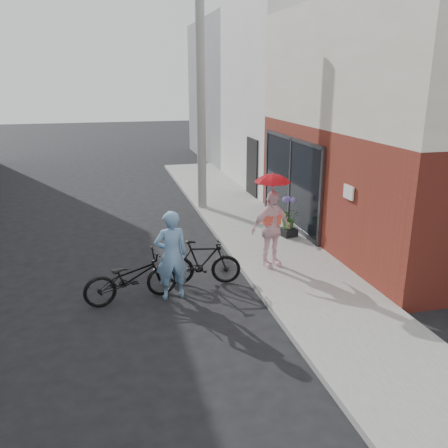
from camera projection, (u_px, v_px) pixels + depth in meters
name	position (u px, v px, depth m)	size (l,w,h in m)	color
ground	(209.00, 288.00, 9.87)	(80.00, 80.00, 0.00)	black
sidewalk	(272.00, 245.00, 12.19)	(2.20, 24.00, 0.12)	gray
curb	(228.00, 249.00, 11.92)	(0.12, 24.00, 0.12)	#9E9E99
plaster_building	(336.00, 96.00, 18.85)	(8.00, 6.00, 7.00)	white
east_building_far	(275.00, 91.00, 25.33)	(8.00, 8.00, 7.00)	gray
utility_pole	(201.00, 101.00, 14.65)	(0.28, 0.28, 7.00)	#9E9E99
officer	(171.00, 255.00, 9.20)	(0.65, 0.43, 1.79)	#719ECA
bike_left	(131.00, 278.00, 9.18)	(0.65, 1.86, 0.98)	black
bike_right	(203.00, 262.00, 9.95)	(0.46, 1.61, 0.97)	black
kimono_woman	(271.00, 229.00, 10.50)	(1.01, 0.42, 1.72)	#FFD5DE
parasol	(273.00, 176.00, 10.15)	(0.75, 0.75, 0.66)	red
planter	(288.00, 232.00, 12.72)	(0.38, 0.38, 0.20)	black
potted_plant	(289.00, 218.00, 12.61)	(0.51, 0.44, 0.57)	#3D702C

